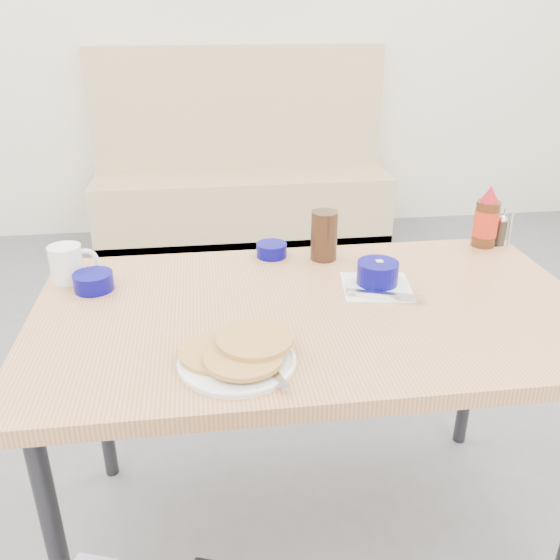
{
  "coord_description": "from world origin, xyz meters",
  "views": [
    {
      "loc": [
        -0.26,
        -1.05,
        1.45
      ],
      "look_at": [
        -0.08,
        0.29,
        0.82
      ],
      "focal_mm": 38.0,
      "sensor_mm": 36.0,
      "label": 1
    }
  ],
  "objects": [
    {
      "name": "wall_back",
      "position": [
        0.0,
        2.97,
        1.4
      ],
      "size": [
        5.0,
        0.06,
        2.8
      ],
      "primitive_type": "cube",
      "color": "white",
      "rests_on": "ground"
    },
    {
      "name": "booth_bench",
      "position": [
        0.0,
        2.78,
        0.35
      ],
      "size": [
        1.9,
        0.56,
        1.22
      ],
      "color": "tan",
      "rests_on": "ground"
    },
    {
      "name": "dining_table",
      "position": [
        0.0,
        0.25,
        0.7
      ],
      "size": [
        1.4,
        0.8,
        0.76
      ],
      "color": "tan",
      "rests_on": "ground"
    },
    {
      "name": "pancake_plate",
      "position": [
        -0.21,
        0.02,
        0.78
      ],
      "size": [
        0.25,
        0.25,
        0.04
      ],
      "rotation": [
        0.0,
        0.0,
        -0.03
      ],
      "color": "white",
      "rests_on": "dining_table"
    },
    {
      "name": "coffee_mug",
      "position": [
        -0.64,
        0.5,
        0.81
      ],
      "size": [
        0.13,
        0.09,
        0.1
      ],
      "rotation": [
        0.0,
        0.0,
        0.19
      ],
      "color": "white",
      "rests_on": "dining_table"
    },
    {
      "name": "grits_setting",
      "position": [
        0.19,
        0.33,
        0.79
      ],
      "size": [
        0.2,
        0.22,
        0.08
      ],
      "rotation": [
        0.0,
        0.0,
        -0.14
      ],
      "color": "white",
      "rests_on": "dining_table"
    },
    {
      "name": "creamer_bowl",
      "position": [
        -0.56,
        0.43,
        0.78
      ],
      "size": [
        0.1,
        0.1,
        0.05
      ],
      "rotation": [
        0.0,
        0.0,
        -0.29
      ],
      "color": "#060468",
      "rests_on": "dining_table"
    },
    {
      "name": "butter_bowl",
      "position": [
        -0.07,
        0.59,
        0.78
      ],
      "size": [
        0.09,
        0.09,
        0.04
      ],
      "rotation": [
        0.0,
        0.0,
        0.12
      ],
      "color": "#060468",
      "rests_on": "dining_table"
    },
    {
      "name": "amber_tumbler",
      "position": [
        0.09,
        0.55,
        0.83
      ],
      "size": [
        0.1,
        0.1,
        0.15
      ],
      "primitive_type": "cylinder",
      "rotation": [
        0.0,
        0.0,
        -0.32
      ],
      "color": "#321D10",
      "rests_on": "dining_table"
    },
    {
      "name": "condiment_caddy",
      "position": [
        0.64,
        0.59,
        0.8
      ],
      "size": [
        0.1,
        0.07,
        0.11
      ],
      "rotation": [
        0.0,
        0.0,
        0.12
      ],
      "color": "silver",
      "rests_on": "dining_table"
    },
    {
      "name": "syrup_bottle",
      "position": [
        0.61,
        0.59,
        0.84
      ],
      "size": [
        0.07,
        0.07,
        0.19
      ],
      "rotation": [
        0.0,
        0.0,
        -0.33
      ],
      "color": "#47230F",
      "rests_on": "dining_table"
    },
    {
      "name": "sugar_wrapper",
      "position": [
        -0.31,
        0.09,
        0.76
      ],
      "size": [
        0.05,
        0.05,
        0.0
      ],
      "primitive_type": "cube",
      "rotation": [
        0.0,
        0.0,
        0.64
      ],
      "color": "#CE6844",
      "rests_on": "dining_table"
    }
  ]
}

